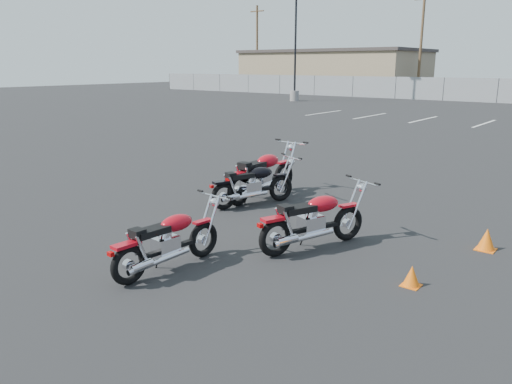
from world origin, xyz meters
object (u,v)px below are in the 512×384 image
Objects in this scene: motorcycle_front_red at (262,175)px; motorcycle_third_red at (168,241)px; motorcycle_rear_red at (314,220)px; motorcycle_second_black at (253,185)px.

motorcycle_front_red reaches higher than motorcycle_third_red.
motorcycle_rear_red reaches higher than motorcycle_third_red.
motorcycle_second_black is 1.00× the size of motorcycle_third_red.
motorcycle_front_red reaches higher than motorcycle_rear_red.
motorcycle_front_red reaches higher than motorcycle_second_black.
motorcycle_second_black reaches higher than motorcycle_third_red.
motorcycle_front_red is 3.09m from motorcycle_rear_red.
motorcycle_third_red is 2.25m from motorcycle_rear_red.
motorcycle_rear_red is at bearing -30.55° from motorcycle_second_black.
motorcycle_second_black is 2.61m from motorcycle_rear_red.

